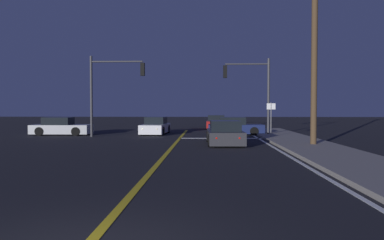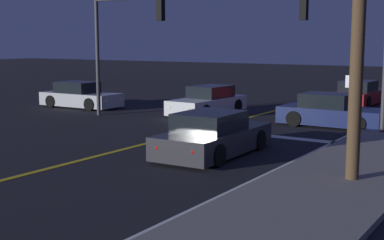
{
  "view_description": "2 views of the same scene",
  "coord_description": "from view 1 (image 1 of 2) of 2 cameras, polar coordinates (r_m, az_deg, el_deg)",
  "views": [
    {
      "loc": [
        1.75,
        -4.65,
        2.04
      ],
      "look_at": [
        0.83,
        19.7,
        1.24
      ],
      "focal_mm": 34.1,
      "sensor_mm": 36.0,
      "label": 1
    },
    {
      "loc": [
        11.08,
        1.97,
        3.42
      ],
      "look_at": [
        0.22,
        18.76,
        0.53
      ],
      "focal_mm": 50.55,
      "sensor_mm": 36.0,
      "label": 2
    }
  ],
  "objects": [
    {
      "name": "traffic_signal_far_left",
      "position": [
        26.37,
        -12.61,
        5.67
      ],
      "size": [
        3.88,
        0.28,
        5.71
      ],
      "color": "#38383D",
      "rests_on": "ground"
    },
    {
      "name": "car_following_oncoming_white",
      "position": [
        28.93,
        -5.71,
        -1.02
      ],
      "size": [
        1.98,
        4.62,
        1.34
      ],
      "rotation": [
        0.0,
        0.0,
        3.09
      ],
      "color": "silver",
      "rests_on": "ground"
    },
    {
      "name": "stop_bar",
      "position": [
        24.65,
        4.53,
        -2.87
      ],
      "size": [
        5.53,
        0.5,
        0.01
      ],
      "primitive_type": "cube",
      "color": "white",
      "rests_on": "ground"
    },
    {
      "name": "traffic_signal_near_right",
      "position": [
        27.11,
        9.37,
        5.46
      ],
      "size": [
        3.4,
        0.28,
        5.66
      ],
      "rotation": [
        0.0,
        0.0,
        3.14
      ],
      "color": "#38383D",
      "rests_on": "ground"
    },
    {
      "name": "street_sign_corner",
      "position": [
        24.42,
        12.26,
        0.84
      ],
      "size": [
        0.56,
        0.07,
        2.4
      ],
      "color": "slate",
      "rests_on": "ground"
    },
    {
      "name": "sidewalk_right",
      "position": [
        16.38,
        21.41,
        -5.15
      ],
      "size": [
        3.2,
        38.5,
        0.15
      ],
      "primitive_type": "cube",
      "color": "gray",
      "rests_on": "ground"
    },
    {
      "name": "car_parked_curb_charcoal",
      "position": [
        20.65,
        5.15,
        -2.18
      ],
      "size": [
        2.07,
        4.53,
        1.34
      ],
      "rotation": [
        0.0,
        0.0,
        0.03
      ],
      "color": "#2D2D33",
      "rests_on": "ground"
    },
    {
      "name": "utility_pole_right",
      "position": [
        20.46,
        18.6,
        10.82
      ],
      "size": [
        1.7,
        0.32,
        10.17
      ],
      "color": "#4C3823",
      "rests_on": "ground"
    },
    {
      "name": "car_side_waiting_red",
      "position": [
        36.36,
        3.79,
        -0.42
      ],
      "size": [
        2.02,
        4.64,
        1.34
      ],
      "rotation": [
        0.0,
        0.0,
        -0.02
      ],
      "color": "maroon",
      "rests_on": "ground"
    },
    {
      "name": "lane_line_edge_right",
      "position": [
        15.88,
        15.06,
        -5.56
      ],
      "size": [
        0.16,
        36.36,
        0.01
      ],
      "primitive_type": "cube",
      "color": "white",
      "rests_on": "ground"
    },
    {
      "name": "car_lead_oncoming_silver",
      "position": [
        29.37,
        -19.82,
        -1.08
      ],
      "size": [
        4.43,
        1.96,
        1.34
      ],
      "rotation": [
        0.0,
        0.0,
        -1.55
      ],
      "color": "#B2B5BA",
      "rests_on": "ground"
    },
    {
      "name": "car_far_approaching_navy",
      "position": [
        28.17,
        6.73,
        -1.1
      ],
      "size": [
        4.26,
        1.96,
        1.34
      ],
      "rotation": [
        0.0,
        0.0,
        -1.58
      ],
      "color": "navy",
      "rests_on": "ground"
    },
    {
      "name": "lane_line_center",
      "position": [
        15.58,
        -4.32,
        -5.64
      ],
      "size": [
        0.2,
        36.36,
        0.01
      ],
      "primitive_type": "cube",
      "color": "gold",
      "rests_on": "ground"
    }
  ]
}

